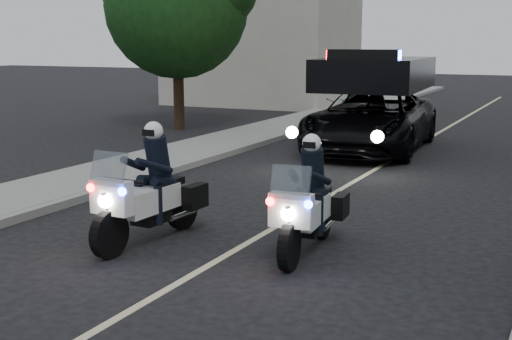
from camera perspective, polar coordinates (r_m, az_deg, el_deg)
The scene contains 10 objects.
curb_left at distance 17.40m, azimuth -4.48°, elevation 0.72°, with size 0.20×60.00×0.15m, color gray.
sidewalk_left at distance 17.97m, azimuth -7.51°, elevation 0.99°, with size 2.00×60.00×0.16m, color gray.
building_far at distance 34.07m, azimuth 0.51°, elevation 11.33°, with size 8.00×6.00×7.00m, color #A8A396.
lane_marking at distance 15.78m, azimuth 8.50°, elevation -0.65°, with size 0.12×50.00×0.01m, color #BFB78C.
police_moto_left at distance 10.86m, azimuth -8.61°, elevation -5.80°, with size 0.76×2.17×1.84m, color silver, non-canonical shape.
police_moto_right at distance 10.25m, azimuth 4.20°, elevation -6.71°, with size 0.71×2.03×1.73m, color white, non-canonical shape.
police_suv at distance 19.80m, azimuth 9.30°, elevation 1.59°, with size 2.86×6.17×3.00m, color black.
bicycle at distance 25.27m, azimuth 7.68°, elevation 3.56°, with size 0.67×1.91×1.00m, color black.
cyclist at distance 25.27m, azimuth 7.68°, elevation 3.56°, with size 0.59×0.39×1.63m, color black.
tree_left_near at distance 24.27m, azimuth -6.26°, elevation 3.30°, with size 4.83×4.83×8.05m, color #164115, non-canonical shape.
Camera 1 is at (4.57, -4.79, 3.04)m, focal length 49.09 mm.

